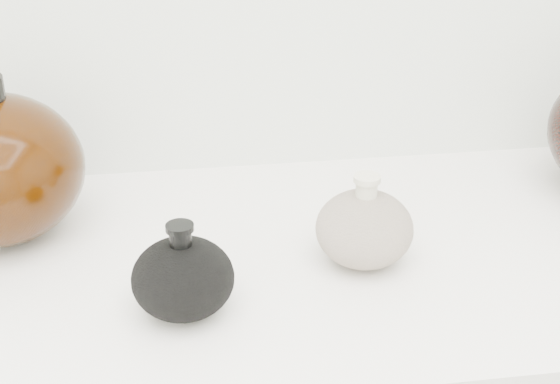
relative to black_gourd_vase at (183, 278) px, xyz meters
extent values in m
cube|color=silver|center=(0.12, 0.10, -0.06)|extent=(1.20, 0.50, 0.03)
ellipsoid|color=black|center=(0.00, 0.00, 0.00)|extent=(0.14, 0.14, 0.08)
cylinder|color=black|center=(0.00, 0.00, 0.05)|extent=(0.03, 0.03, 0.02)
cylinder|color=black|center=(0.00, 0.00, 0.06)|extent=(0.04, 0.04, 0.01)
ellipsoid|color=#C4AC95|center=(0.21, 0.07, 0.00)|extent=(0.15, 0.15, 0.09)
cylinder|color=beige|center=(0.21, 0.07, 0.05)|extent=(0.03, 0.03, 0.03)
cylinder|color=beige|center=(0.21, 0.07, 0.06)|extent=(0.04, 0.04, 0.01)
camera|label=1|loc=(0.00, -0.68, 0.44)|focal=50.00mm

